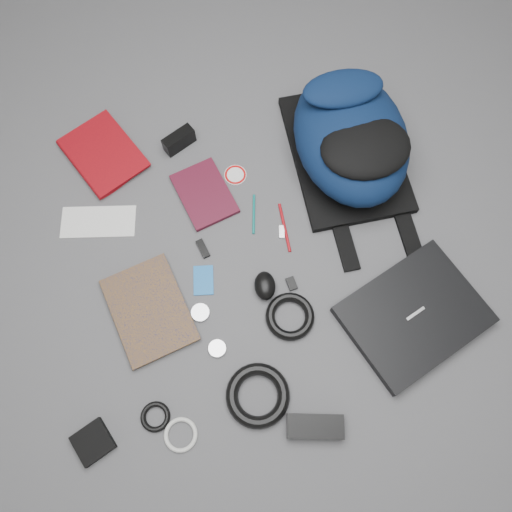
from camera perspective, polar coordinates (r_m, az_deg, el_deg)
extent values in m
plane|color=#4F4F51|center=(1.49, 0.00, -0.25)|extent=(4.00, 4.00, 0.00)
cube|color=black|center=(1.49, 17.56, -6.44)|extent=(0.44, 0.39, 0.04)
imported|color=maroon|center=(1.69, -19.73, 9.15)|extent=(0.28, 0.32, 0.03)
imported|color=#A1690B|center=(1.48, -15.76, -7.63)|extent=(0.25, 0.31, 0.02)
cube|color=silver|center=(1.60, -17.57, 3.75)|extent=(0.24, 0.15, 0.00)
cube|color=#3C0B19|center=(1.57, -5.93, 7.07)|extent=(0.19, 0.23, 0.02)
cube|color=black|center=(1.65, -8.80, 12.93)|extent=(0.11, 0.08, 0.06)
cylinder|color=white|center=(1.60, -2.38, 9.25)|extent=(0.09, 0.09, 0.00)
cylinder|color=#0C7069|center=(1.54, -0.26, 4.81)|extent=(0.04, 0.13, 0.01)
cylinder|color=#A10C13|center=(1.52, 3.29, 3.27)|extent=(0.02, 0.16, 0.01)
cube|color=#1865B4|center=(1.47, -6.03, -2.77)|extent=(0.08, 0.10, 0.00)
cube|color=black|center=(1.50, -6.09, 0.85)|extent=(0.03, 0.06, 0.01)
cube|color=silver|center=(1.52, 2.96, 2.78)|extent=(0.03, 0.04, 0.01)
cube|color=black|center=(1.46, 4.08, -3.16)|extent=(0.03, 0.04, 0.01)
ellipsoid|color=black|center=(1.44, 1.03, -3.41)|extent=(0.08, 0.10, 0.05)
cylinder|color=silver|center=(1.42, -4.45, -10.49)|extent=(0.05, 0.05, 0.01)
cylinder|color=silver|center=(1.45, -6.38, -6.45)|extent=(0.06, 0.06, 0.01)
torus|color=black|center=(1.43, 3.91, -6.88)|extent=(0.15, 0.15, 0.03)
cube|color=black|center=(1.40, 6.78, -18.78)|extent=(0.16, 0.10, 0.04)
torus|color=black|center=(1.39, 0.21, -15.64)|extent=(0.23, 0.23, 0.03)
cube|color=black|center=(1.46, -18.13, -19.57)|extent=(0.12, 0.12, 0.02)
torus|color=black|center=(1.43, -11.43, -17.56)|extent=(0.08, 0.08, 0.01)
torus|color=silver|center=(1.42, -8.60, -19.55)|extent=(0.11, 0.11, 0.01)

